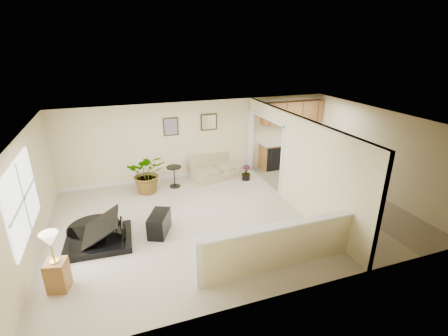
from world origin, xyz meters
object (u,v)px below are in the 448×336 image
object	(u,v)px
piano_bench	(159,223)
small_plant	(246,174)
loveseat	(215,167)
piano	(94,219)
palm_plant	(148,173)
accent_table	(174,174)
lamp_stand	(56,266)

from	to	relation	value
piano_bench	small_plant	size ratio (longest dim) A/B	1.50
loveseat	piano	bearing A→B (deg)	-159.56
loveseat	small_plant	xyz separation A→B (m)	(0.86, -0.60, -0.14)
palm_plant	small_plant	size ratio (longest dim) A/B	2.53
piano	piano_bench	distance (m)	1.44
accent_table	small_plant	world-z (taller)	accent_table
loveseat	accent_table	world-z (taller)	loveseat
palm_plant	loveseat	bearing A→B (deg)	11.90
loveseat	accent_table	bearing A→B (deg)	178.41
piano	small_plant	world-z (taller)	piano
piano	accent_table	bearing A→B (deg)	49.07
piano_bench	palm_plant	size ratio (longest dim) A/B	0.59
accent_table	piano	bearing A→B (deg)	-134.00
accent_table	lamp_stand	distance (m)	4.75
accent_table	piano_bench	bearing A→B (deg)	-108.96
small_plant	loveseat	bearing A→B (deg)	145.08
piano	palm_plant	distance (m)	2.65
small_plant	lamp_stand	distance (m)	6.29
piano_bench	small_plant	bearing A→B (deg)	35.44
piano_bench	lamp_stand	xyz separation A→B (m)	(-2.03, -1.27, 0.25)
piano_bench	small_plant	xyz separation A→B (m)	(3.18, 2.26, -0.04)
loveseat	palm_plant	world-z (taller)	palm_plant
piano	loveseat	xyz separation A→B (m)	(3.71, 2.70, -0.21)
piano	palm_plant	bearing A→B (deg)	59.99
lamp_stand	piano	bearing A→B (deg)	66.31
piano	piano_bench	bearing A→B (deg)	-3.73
palm_plant	small_plant	distance (m)	3.15
small_plant	lamp_stand	bearing A→B (deg)	-145.82
palm_plant	piano_bench	bearing A→B (deg)	-91.22
piano_bench	loveseat	size ratio (longest dim) A/B	0.41
piano_bench	palm_plant	distance (m)	2.41
piano	loveseat	size ratio (longest dim) A/B	0.96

